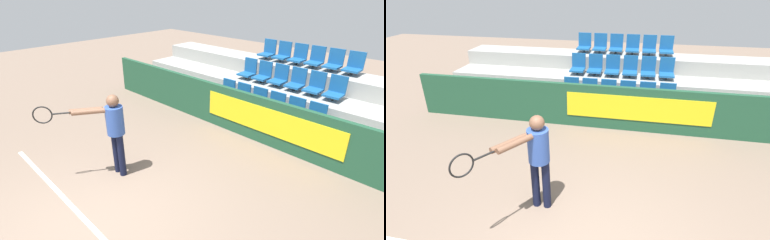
{
  "view_description": "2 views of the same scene",
  "coord_description": "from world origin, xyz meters",
  "views": [
    {
      "loc": [
        3.57,
        -1.5,
        3.45
      ],
      "look_at": [
        -0.35,
        2.5,
        0.85
      ],
      "focal_mm": 28.0,
      "sensor_mm": 36.0,
      "label": 1
    },
    {
      "loc": [
        0.44,
        -2.63,
        3.43
      ],
      "look_at": [
        -0.54,
        2.21,
        1.06
      ],
      "focal_mm": 28.0,
      "sensor_mm": 36.0,
      "label": 2
    }
  ],
  "objects": [
    {
      "name": "stadium_chair_8",
      "position": [
        -0.25,
        5.78,
        1.07
      ],
      "size": [
        0.4,
        0.44,
        0.58
      ],
      "color": "#333333",
      "rests_on": "bleacher_tier_middle"
    },
    {
      "name": "stadium_chair_14",
      "position": [
        -0.25,
        6.77,
        1.49
      ],
      "size": [
        0.4,
        0.44,
        0.58
      ],
      "color": "#333333",
      "rests_on": "bleacher_tier_back"
    },
    {
      "name": "stadium_chair_1",
      "position": [
        -0.76,
        4.79,
        0.65
      ],
      "size": [
        0.4,
        0.44,
        0.58
      ],
      "color": "#333333",
      "rests_on": "bleacher_tier_front"
    },
    {
      "name": "stadium_chair_2",
      "position": [
        -0.25,
        4.79,
        0.65
      ],
      "size": [
        0.4,
        0.44,
        0.58
      ],
      "color": "#333333",
      "rests_on": "bleacher_tier_front"
    },
    {
      "name": "stadium_chair_15",
      "position": [
        0.25,
        6.77,
        1.49
      ],
      "size": [
        0.4,
        0.44,
        0.58
      ],
      "color": "#333333",
      "rests_on": "bleacher_tier_back"
    },
    {
      "name": "stadium_chair_4",
      "position": [
        0.76,
        4.79,
        0.65
      ],
      "size": [
        0.4,
        0.44,
        0.58
      ],
      "color": "#333333",
      "rests_on": "bleacher_tier_front"
    },
    {
      "name": "bleacher_tier_back",
      "position": [
        0.0,
        6.64,
        0.63
      ],
      "size": [
        9.96,
        0.99,
        1.26
      ],
      "color": "#9E9E99",
      "rests_on": "ground"
    },
    {
      "name": "stadium_chair_17",
      "position": [
        1.26,
        6.77,
        1.49
      ],
      "size": [
        0.4,
        0.44,
        0.58
      ],
      "color": "#333333",
      "rests_on": "bleacher_tier_back"
    },
    {
      "name": "stadium_chair_6",
      "position": [
        -1.26,
        5.78,
        1.07
      ],
      "size": [
        0.4,
        0.44,
        0.58
      ],
      "color": "#333333",
      "rests_on": "bleacher_tier_middle"
    },
    {
      "name": "bleacher_tier_middle",
      "position": [
        0.0,
        5.65,
        0.42
      ],
      "size": [
        9.96,
        0.99,
        0.84
      ],
      "color": "#9E9E99",
      "rests_on": "ground"
    },
    {
      "name": "barrier_wall",
      "position": [
        0.01,
        4.08,
        0.55
      ],
      "size": [
        10.36,
        0.14,
        1.1
      ],
      "color": "#1E4C33",
      "rests_on": "ground"
    },
    {
      "name": "stadium_chair_10",
      "position": [
        0.76,
        5.78,
        1.07
      ],
      "size": [
        0.4,
        0.44,
        0.58
      ],
      "color": "#333333",
      "rests_on": "bleacher_tier_middle"
    },
    {
      "name": "bleacher_tier_front",
      "position": [
        0.0,
        4.65,
        0.21
      ],
      "size": [
        9.96,
        0.99,
        0.42
      ],
      "color": "#9E9E99",
      "rests_on": "ground"
    },
    {
      "name": "stadium_chair_11",
      "position": [
        1.26,
        5.78,
        1.07
      ],
      "size": [
        0.4,
        0.44,
        0.58
      ],
      "color": "#333333",
      "rests_on": "bleacher_tier_middle"
    },
    {
      "name": "stadium_chair_12",
      "position": [
        -1.26,
        6.77,
        1.49
      ],
      "size": [
        0.4,
        0.44,
        0.58
      ],
      "color": "#333333",
      "rests_on": "bleacher_tier_back"
    },
    {
      "name": "stadium_chair_13",
      "position": [
        -0.76,
        6.77,
        1.49
      ],
      "size": [
        0.4,
        0.44,
        0.58
      ],
      "color": "#333333",
      "rests_on": "bleacher_tier_back"
    },
    {
      "name": "stadium_chair_7",
      "position": [
        -0.76,
        5.78,
        1.07
      ],
      "size": [
        0.4,
        0.44,
        0.58
      ],
      "color": "#333333",
      "rests_on": "bleacher_tier_middle"
    },
    {
      "name": "stadium_chair_3",
      "position": [
        0.25,
        4.79,
        0.65
      ],
      "size": [
        0.4,
        0.44,
        0.58
      ],
      "color": "#333333",
      "rests_on": "bleacher_tier_front"
    },
    {
      "name": "stadium_chair_9",
      "position": [
        0.25,
        5.78,
        1.07
      ],
      "size": [
        0.4,
        0.44,
        0.58
      ],
      "color": "#333333",
      "rests_on": "bleacher_tier_middle"
    },
    {
      "name": "stadium_chair_5",
      "position": [
        1.26,
        4.79,
        0.65
      ],
      "size": [
        0.4,
        0.44,
        0.58
      ],
      "color": "#333333",
      "rests_on": "bleacher_tier_front"
    },
    {
      "name": "tennis_player",
      "position": [
        -0.94,
        0.99,
        1.02
      ],
      "size": [
        0.89,
        1.31,
        1.64
      ],
      "rotation": [
        0.0,
        0.0,
        -0.56
      ],
      "color": "black",
      "rests_on": "ground"
    },
    {
      "name": "stadium_chair_0",
      "position": [
        -1.26,
        4.79,
        0.65
      ],
      "size": [
        0.4,
        0.44,
        0.58
      ],
      "color": "#333333",
      "rests_on": "bleacher_tier_front"
    },
    {
      "name": "stadium_chair_16",
      "position": [
        0.76,
        6.77,
        1.49
      ],
      "size": [
        0.4,
        0.44,
        0.58
      ],
      "color": "#333333",
      "rests_on": "bleacher_tier_back"
    }
  ]
}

